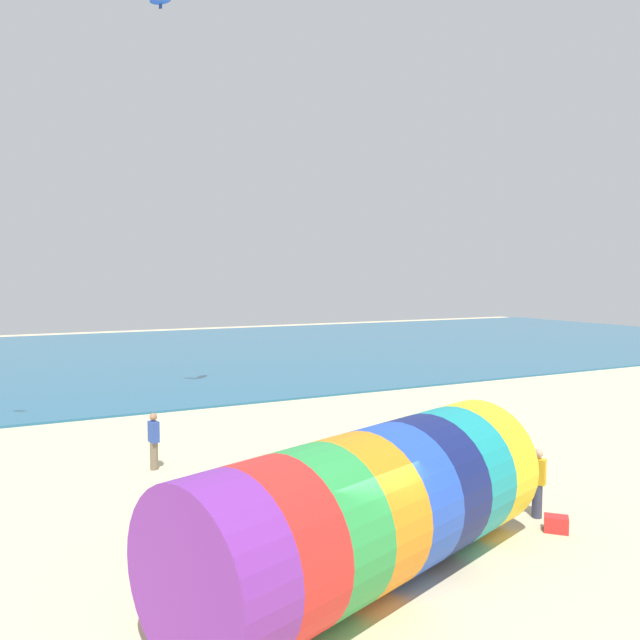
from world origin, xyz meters
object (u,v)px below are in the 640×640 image
kite_handler (537,483)px  cooler_box (556,524)px  giant_inflatable_tube (369,507)px  kite_blue_parafoil (160,0)px  bystander_mid_beach (154,441)px

kite_handler → cooler_box: 1.09m
giant_inflatable_tube → kite_blue_parafoil: bearing=89.8°
kite_blue_parafoil → bystander_mid_beach: kite_blue_parafoil is taller
kite_handler → cooler_box: bearing=-107.1°
giant_inflatable_tube → cooler_box: giant_inflatable_tube is taller
bystander_mid_beach → cooler_box: (7.14, -8.77, -0.70)m
giant_inflatable_tube → kite_handler: giant_inflatable_tube is taller
giant_inflatable_tube → kite_blue_parafoil: 22.76m
kite_blue_parafoil → cooler_box: size_ratio=1.91×
bystander_mid_beach → giant_inflatable_tube: bearing=-76.4°
cooler_box → kite_handler: bearing=72.9°
kite_blue_parafoil → cooler_box: (4.94, -16.51, -16.87)m
bystander_mid_beach → cooler_box: bearing=-50.8°
kite_handler → cooler_box: kite_handler is taller
kite_handler → kite_blue_parafoil: bearing=108.3°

